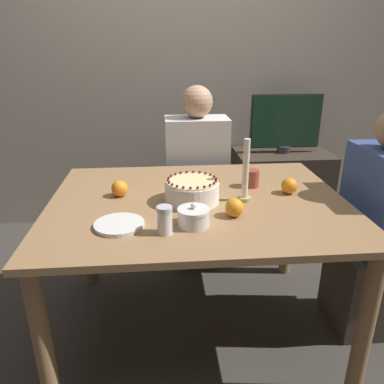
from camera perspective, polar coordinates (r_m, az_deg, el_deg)
ground_plane at (r=2.14m, az=0.82°, el=-19.67°), size 12.00×12.00×0.00m
wall_behind at (r=3.01m, az=-1.85°, el=19.42°), size 8.00×0.05×2.60m
dining_table at (r=1.79m, az=0.93°, el=-4.23°), size 1.37×1.06×0.74m
cake at (r=1.70m, az=0.00°, el=0.13°), size 0.25×0.25×0.12m
sugar_bowl at (r=1.49m, az=0.25°, el=-3.81°), size 0.13×0.13×0.10m
sugar_shaker at (r=1.42m, az=-4.19°, el=-4.26°), size 0.06×0.06×0.11m
plate_stack at (r=1.52m, az=-11.03°, el=-4.90°), size 0.20×0.20×0.02m
candle at (r=1.71m, az=8.14°, el=2.42°), size 0.06×0.06×0.29m
cup at (r=1.92m, az=9.08°, el=2.08°), size 0.07×0.07×0.09m
orange_fruit_0 at (r=1.57m, az=6.48°, el=-2.38°), size 0.08×0.08×0.08m
orange_fruit_1 at (r=1.87m, az=14.60°, el=0.92°), size 0.08×0.08×0.08m
orange_fruit_2 at (r=1.81m, az=-10.99°, el=0.53°), size 0.08×0.08×0.08m
person_man_blue_shirt at (r=2.51m, az=0.69°, el=0.58°), size 0.40×0.34×1.18m
person_woman_floral at (r=2.09m, az=26.12°, el=-6.64°), size 0.34×0.40×1.15m
side_cabinet at (r=3.09m, az=13.20°, el=0.22°), size 0.72×0.45×0.63m
tv_monitor at (r=2.94m, az=14.09°, el=10.19°), size 0.54×0.10×0.44m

